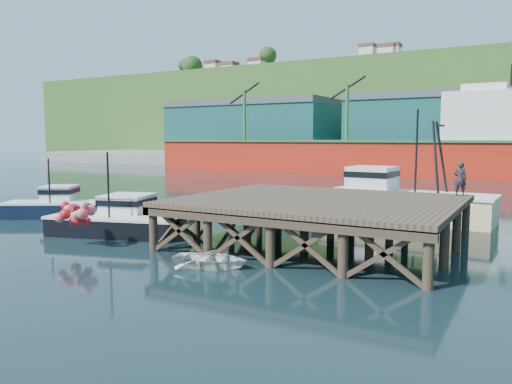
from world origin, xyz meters
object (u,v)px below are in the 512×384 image
Objects in this scene: boat_navy at (56,205)px; boat_black at (119,219)px; dinghy at (210,259)px; dockworker at (460,179)px; trawler at (403,198)px.

boat_black is at bearing -47.37° from boat_navy.
boat_navy is 2.10× the size of dinghy.
dinghy is at bearing -38.05° from boat_black.
dockworker is (22.82, 4.73, 2.19)m from boat_navy.
dockworker is (7.37, 10.20, 2.63)m from dinghy.
boat_black is 16.31m from trawler.
dockworker reaches higher than boat_navy.
boat_black is 0.72× the size of trawler.
trawler reaches higher than boat_black.
boat_navy is 0.85× the size of boat_black.
boat_black is at bearing 11.45° from dockworker.
dinghy is at bearing -101.15° from trawler.
dockworker is (3.65, -4.51, 1.58)m from trawler.
trawler is (11.51, 11.54, 0.58)m from boat_black.
boat_black reaches higher than dockworker.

